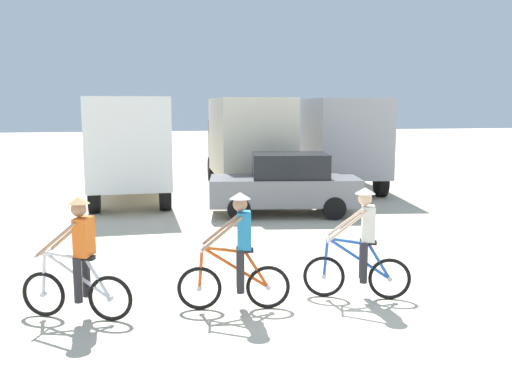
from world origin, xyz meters
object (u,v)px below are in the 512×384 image
object	(u,v)px
box_truck_cream_rv	(247,139)
sedan_parked	(286,184)
cyclist_orange_shirt	(79,263)
cyclist_cowboy_hat	(238,256)
cyclist_near_camera	(361,247)
box_truck_grey_hauler	(339,138)
box_truck_white_box	(128,143)

from	to	relation	value
box_truck_cream_rv	sedan_parked	distance (m)	4.94
box_truck_cream_rv	cyclist_orange_shirt	size ratio (longest dim) A/B	3.75
sedan_parked	cyclist_cowboy_hat	xyz separation A→B (m)	(-2.66, -7.21, -0.04)
sedan_parked	cyclist_near_camera	bearing A→B (deg)	-95.05
cyclist_near_camera	box_truck_grey_hauler	bearing A→B (deg)	71.64
cyclist_orange_shirt	cyclist_near_camera	size ratio (longest dim) A/B	1.00
box_truck_white_box	sedan_parked	distance (m)	5.83
box_truck_grey_hauler	cyclist_near_camera	size ratio (longest dim) A/B	3.85
box_truck_white_box	cyclist_orange_shirt	xyz separation A→B (m)	(-0.59, -10.84, -1.03)
box_truck_white_box	box_truck_cream_rv	world-z (taller)	same
cyclist_near_camera	box_truck_white_box	bearing A→B (deg)	109.19
sedan_parked	cyclist_cowboy_hat	bearing A→B (deg)	-110.25
cyclist_orange_shirt	cyclist_near_camera	world-z (taller)	same
box_truck_white_box	sedan_parked	size ratio (longest dim) A/B	1.53
box_truck_cream_rv	cyclist_orange_shirt	xyz separation A→B (m)	(-4.77, -11.97, -1.03)
sedan_parked	cyclist_near_camera	distance (m)	7.15
box_truck_cream_rv	cyclist_orange_shirt	world-z (taller)	box_truck_cream_rv
box_truck_white_box	box_truck_grey_hauler	world-z (taller)	same
box_truck_cream_rv	cyclist_cowboy_hat	size ratio (longest dim) A/B	3.75
box_truck_grey_hauler	cyclist_cowboy_hat	xyz separation A→B (m)	(-6.02, -12.10, -1.03)
box_truck_white_box	cyclist_orange_shirt	distance (m)	10.90
box_truck_white_box	box_truck_cream_rv	xyz separation A→B (m)	(4.19, 1.13, 0.00)
cyclist_cowboy_hat	sedan_parked	bearing A→B (deg)	69.75
box_truck_cream_rv	cyclist_cowboy_hat	xyz separation A→B (m)	(-2.45, -12.04, -1.03)
cyclist_near_camera	cyclist_orange_shirt	bearing A→B (deg)	-179.81
box_truck_grey_hauler	box_truck_white_box	bearing A→B (deg)	-171.27
sedan_parked	cyclist_orange_shirt	size ratio (longest dim) A/B	2.44
box_truck_grey_hauler	cyclist_orange_shirt	bearing A→B (deg)	-124.74
sedan_parked	cyclist_orange_shirt	distance (m)	8.70
box_truck_cream_rv	box_truck_grey_hauler	size ratio (longest dim) A/B	0.97
cyclist_cowboy_hat	cyclist_orange_shirt	bearing A→B (deg)	178.21
box_truck_grey_hauler	cyclist_near_camera	distance (m)	12.70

